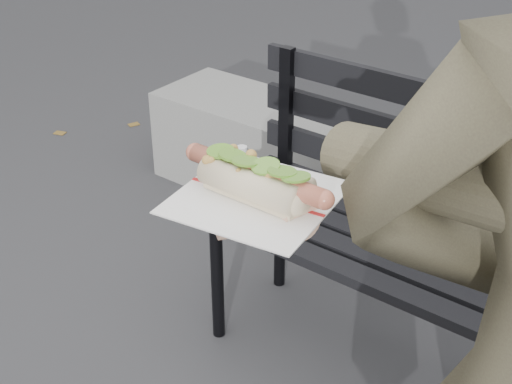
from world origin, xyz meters
TOP-DOWN VIEW (x-y plane):
  - park_bench at (-0.11, 0.97)m, footprint 1.50×0.44m
  - concrete_block at (-1.10, 1.59)m, footprint 1.20×0.40m
  - held_hotdog at (0.14, 0.07)m, footprint 0.63×0.32m

SIDE VIEW (x-z plane):
  - concrete_block at x=-1.10m, z-range 0.00..0.40m
  - park_bench at x=-0.11m, z-range 0.08..0.96m
  - held_hotdog at x=0.14m, z-range 1.07..1.27m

